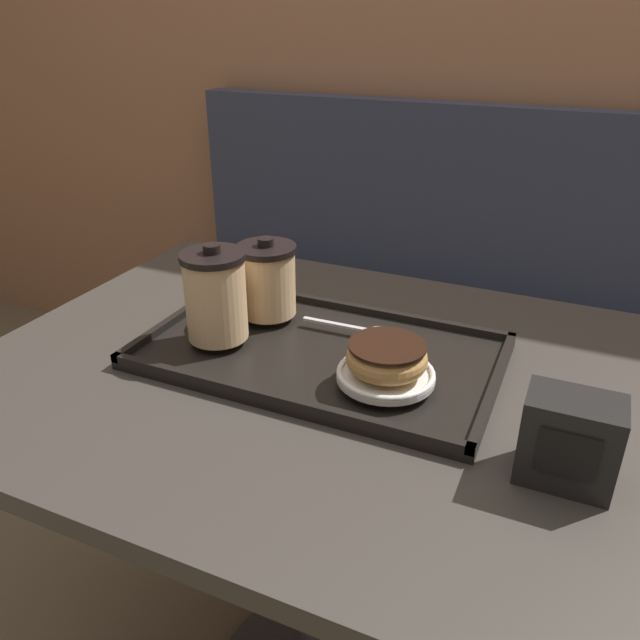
{
  "coord_description": "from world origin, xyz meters",
  "views": [
    {
      "loc": [
        0.32,
        -0.73,
        1.22
      ],
      "look_at": [
        -0.01,
        0.02,
        0.81
      ],
      "focal_mm": 35.0,
      "sensor_mm": 36.0,
      "label": 1
    }
  ],
  "objects_px": {
    "coffee_cup_front": "(216,295)",
    "spoon": "(367,329)",
    "donut_chocolate_glazed": "(387,357)",
    "napkin_dispenser": "(569,440)",
    "coffee_cup_rear": "(267,279)"
  },
  "relations": [
    {
      "from": "coffee_cup_front",
      "to": "spoon",
      "type": "xyz_separation_m",
      "value": [
        0.2,
        0.11,
        -0.06
      ]
    },
    {
      "from": "donut_chocolate_glazed",
      "to": "napkin_dispenser",
      "type": "bearing_deg",
      "value": -19.29
    },
    {
      "from": "donut_chocolate_glazed",
      "to": "napkin_dispenser",
      "type": "xyz_separation_m",
      "value": [
        0.24,
        -0.08,
        -0.01
      ]
    },
    {
      "from": "coffee_cup_rear",
      "to": "napkin_dispenser",
      "type": "distance_m",
      "value": 0.52
    },
    {
      "from": "coffee_cup_rear",
      "to": "spoon",
      "type": "relative_size",
      "value": 0.87
    },
    {
      "from": "napkin_dispenser",
      "to": "donut_chocolate_glazed",
      "type": "bearing_deg",
      "value": 160.71
    },
    {
      "from": "napkin_dispenser",
      "to": "coffee_cup_front",
      "type": "bearing_deg",
      "value": 169.35
    },
    {
      "from": "donut_chocolate_glazed",
      "to": "spoon",
      "type": "xyz_separation_m",
      "value": [
        -0.07,
        0.12,
        -0.03
      ]
    },
    {
      "from": "coffee_cup_front",
      "to": "donut_chocolate_glazed",
      "type": "bearing_deg",
      "value": -2.73
    },
    {
      "from": "coffee_cup_front",
      "to": "spoon",
      "type": "bearing_deg",
      "value": 27.87
    },
    {
      "from": "coffee_cup_front",
      "to": "donut_chocolate_glazed",
      "type": "xyz_separation_m",
      "value": [
        0.27,
        -0.01,
        -0.03
      ]
    },
    {
      "from": "donut_chocolate_glazed",
      "to": "coffee_cup_rear",
      "type": "bearing_deg",
      "value": 154.21
    },
    {
      "from": "coffee_cup_front",
      "to": "napkin_dispenser",
      "type": "distance_m",
      "value": 0.52
    },
    {
      "from": "coffee_cup_front",
      "to": "donut_chocolate_glazed",
      "type": "distance_m",
      "value": 0.28
    },
    {
      "from": "coffee_cup_front",
      "to": "spoon",
      "type": "height_order",
      "value": "coffee_cup_front"
    }
  ]
}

